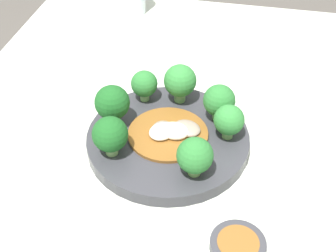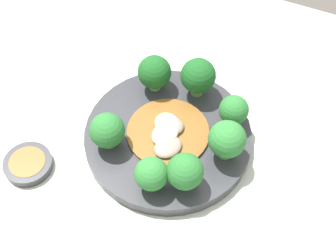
{
  "view_description": "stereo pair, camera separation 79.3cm",
  "coord_description": "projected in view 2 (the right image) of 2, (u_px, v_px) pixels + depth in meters",
  "views": [
    {
      "loc": [
        0.53,
        0.13,
        1.26
      ],
      "look_at": [
        -0.04,
        0.01,
        0.76
      ],
      "focal_mm": 50.0,
      "sensor_mm": 36.0,
      "label": 1
    },
    {
      "loc": [
        -0.21,
        0.4,
        1.36
      ],
      "look_at": [
        -0.04,
        0.01,
        0.76
      ],
      "focal_mm": 50.0,
      "sensor_mm": 36.0,
      "label": 2
    }
  ],
  "objects": [
    {
      "name": "broccoli_southeast",
      "position": [
        154.0,
        72.0,
        0.78
      ],
      "size": [
        0.06,
        0.06,
        0.07
      ],
      "color": "#89B76B",
      "rests_on": "plate"
    },
    {
      "name": "plate",
      "position": [
        168.0,
        137.0,
        0.77
      ],
      "size": [
        0.27,
        0.27,
        0.02
      ],
      "color": "#333338",
      "rests_on": "table"
    },
    {
      "name": "broccoli_west",
      "position": [
        227.0,
        140.0,
        0.7
      ],
      "size": [
        0.06,
        0.06,
        0.07
      ],
      "color": "#70A356",
      "rests_on": "plate"
    },
    {
      "name": "broccoli_north",
      "position": [
        151.0,
        174.0,
        0.67
      ],
      "size": [
        0.05,
        0.05,
        0.06
      ],
      "color": "#70A356",
      "rests_on": "plate"
    },
    {
      "name": "broccoli_south",
      "position": [
        198.0,
        76.0,
        0.77
      ],
      "size": [
        0.06,
        0.06,
        0.07
      ],
      "color": "#70A356",
      "rests_on": "plate"
    },
    {
      "name": "broccoli_northeast",
      "position": [
        107.0,
        131.0,
        0.71
      ],
      "size": [
        0.06,
        0.06,
        0.07
      ],
      "color": "#7AAD5B",
      "rests_on": "plate"
    },
    {
      "name": "table",
      "position": [
        154.0,
        217.0,
        1.08
      ],
      "size": [
        1.17,
        0.82,
        0.72
      ],
      "color": "#B7BCAD",
      "rests_on": "ground_plane"
    },
    {
      "name": "stirfry_center",
      "position": [
        168.0,
        132.0,
        0.75
      ],
      "size": [
        0.13,
        0.13,
        0.02
      ],
      "color": "brown",
      "rests_on": "plate"
    },
    {
      "name": "broccoli_northwest",
      "position": [
        185.0,
        172.0,
        0.67
      ],
      "size": [
        0.05,
        0.05,
        0.07
      ],
      "color": "#70A356",
      "rests_on": "plate"
    },
    {
      "name": "sauce_dish",
      "position": [
        28.0,
        164.0,
        0.74
      ],
      "size": [
        0.08,
        0.08,
        0.02
      ],
      "color": "#333338",
      "rests_on": "table"
    },
    {
      "name": "broccoli_southwest",
      "position": [
        234.0,
        110.0,
        0.74
      ],
      "size": [
        0.05,
        0.05,
        0.06
      ],
      "color": "#89B76B",
      "rests_on": "plate"
    }
  ]
}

